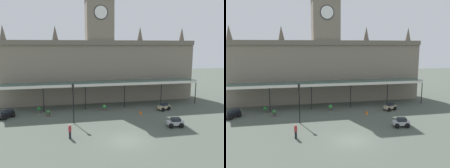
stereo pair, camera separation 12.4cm
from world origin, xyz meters
The scene contains 12 objects.
ground_plane centered at (0.00, 0.00, 0.00)m, with size 140.00×140.00×0.00m, color #495046.
station_building centered at (0.00, 19.69, 6.52)m, with size 35.29×5.96×19.89m.
entrance_canopy centered at (0.00, 14.49, 4.15)m, with size 32.94×3.26×4.31m.
car_black_estate centered at (-14.82, 11.06, 0.56)m, with size 2.30×2.42×1.27m.
car_beige_sedan centered at (9.14, 10.41, 0.50)m, with size 2.23×1.98×1.19m.
car_silver_sedan centered at (7.35, 2.94, 0.50)m, with size 2.14×1.68×1.19m.
pedestrian_crossing_forecourt centered at (-6.02, 1.84, 0.91)m, with size 0.34×0.37×1.67m.
victorian_lamppost centered at (-5.41, 6.85, 3.39)m, with size 0.30×0.30×5.52m.
traffic_cone centered at (4.71, 8.95, 0.34)m, with size 0.40×0.40×0.67m, color orange.
planter_forecourt_centre centered at (-9.04, 10.74, 0.49)m, with size 0.60×0.60×0.96m.
planter_near_kerb centered at (-0.39, 11.99, 0.49)m, with size 0.60×0.60×0.96m.
planter_by_canopy centered at (-10.51, 12.77, 0.49)m, with size 0.60×0.60×0.96m.
Camera 2 is at (-6.08, -22.86, 10.38)m, focal length 36.42 mm.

